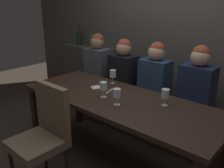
% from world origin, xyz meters
% --- Properties ---
extents(ground, '(9.00, 9.00, 0.00)m').
position_xyz_m(ground, '(0.00, 0.00, 0.00)').
color(ground, '#382D26').
extents(back_wall_tiled, '(6.00, 0.12, 3.00)m').
position_xyz_m(back_wall_tiled, '(0.00, 1.22, 1.50)').
color(back_wall_tiled, '#4C4944').
rests_on(back_wall_tiled, ground).
extents(back_counter, '(1.10, 0.28, 0.95)m').
position_xyz_m(back_counter, '(-1.55, 1.04, 0.47)').
color(back_counter, '#413E3A').
rests_on(back_counter, ground).
extents(dining_table, '(2.20, 0.84, 0.74)m').
position_xyz_m(dining_table, '(0.00, 0.00, 0.65)').
color(dining_table, black).
rests_on(dining_table, ground).
extents(banquette_bench, '(2.50, 0.44, 0.45)m').
position_xyz_m(banquette_bench, '(0.00, 0.70, 0.23)').
color(banquette_bench, '#4A3C2E').
rests_on(banquette_bench, ground).
extents(chair_near_side, '(0.45, 0.45, 0.98)m').
position_xyz_m(chair_near_side, '(-0.28, -0.72, 0.56)').
color(chair_near_side, '#302119').
rests_on(chair_near_side, ground).
extents(diner_redhead, '(0.36, 0.24, 0.79)m').
position_xyz_m(diner_redhead, '(-1.00, 0.72, 0.83)').
color(diner_redhead, '#4C515B').
rests_on(diner_redhead, banquette_bench).
extents(diner_bearded, '(0.36, 0.24, 0.77)m').
position_xyz_m(diner_bearded, '(-0.49, 0.69, 0.81)').
color(diner_bearded, black).
rests_on(diner_bearded, banquette_bench).
extents(diner_far_end, '(0.36, 0.24, 0.78)m').
position_xyz_m(diner_far_end, '(-0.02, 0.72, 0.82)').
color(diner_far_end, navy).
rests_on(diner_far_end, banquette_bench).
extents(diner_near_end, '(0.36, 0.24, 0.80)m').
position_xyz_m(diner_near_end, '(0.53, 0.71, 0.83)').
color(diner_near_end, '#192342').
rests_on(diner_near_end, banquette_bench).
extents(wine_bottle_dark_red, '(0.08, 0.08, 0.33)m').
position_xyz_m(wine_bottle_dark_red, '(-1.75, 1.05, 1.07)').
color(wine_bottle_dark_red, black).
rests_on(wine_bottle_dark_red, back_counter).
extents(wine_bottle_pale_label, '(0.08, 0.08, 0.33)m').
position_xyz_m(wine_bottle_pale_label, '(-1.42, 1.02, 1.07)').
color(wine_bottle_pale_label, '#384728').
rests_on(wine_bottle_pale_label, back_counter).
extents(wine_glass_end_left, '(0.08, 0.08, 0.16)m').
position_xyz_m(wine_glass_end_left, '(-0.36, 0.32, 0.85)').
color(wine_glass_end_left, silver).
rests_on(wine_glass_end_left, dining_table).
extents(wine_glass_center_front, '(0.08, 0.08, 0.16)m').
position_xyz_m(wine_glass_center_front, '(0.10, -0.14, 0.86)').
color(wine_glass_center_front, silver).
rests_on(wine_glass_center_front, dining_table).
extents(wine_glass_center_back, '(0.08, 0.08, 0.16)m').
position_xyz_m(wine_glass_center_back, '(0.45, 0.15, 0.86)').
color(wine_glass_center_back, silver).
rests_on(wine_glass_center_back, dining_table).
extents(wine_glass_near_left, '(0.08, 0.08, 0.16)m').
position_xyz_m(wine_glass_near_left, '(-0.13, -0.08, 0.86)').
color(wine_glass_near_left, silver).
rests_on(wine_glass_near_left, dining_table).
extents(fork_on_table, '(0.07, 0.17, 0.01)m').
position_xyz_m(fork_on_table, '(-0.20, 0.08, 0.74)').
color(fork_on_table, silver).
rests_on(fork_on_table, dining_table).
extents(folded_napkin, '(0.14, 0.14, 0.01)m').
position_xyz_m(folded_napkin, '(-0.39, 0.07, 0.74)').
color(folded_napkin, silver).
rests_on(folded_napkin, dining_table).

